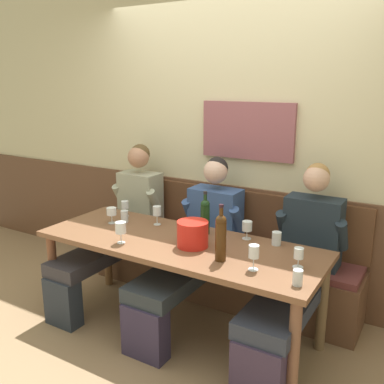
# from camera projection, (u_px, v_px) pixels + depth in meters

# --- Properties ---
(ground_plane) EXTENTS (6.80, 6.80, 0.02)m
(ground_plane) POSITION_uv_depth(u_px,v_px,m) (165.00, 344.00, 3.15)
(ground_plane) COLOR #8F7150
(ground_plane) RESTS_ON ground
(room_wall_back) EXTENTS (6.80, 0.12, 2.80)m
(room_wall_back) POSITION_uv_depth(u_px,v_px,m) (235.00, 135.00, 3.70)
(room_wall_back) COLOR beige
(room_wall_back) RESTS_ON ground
(wood_wainscot_panel) EXTENTS (6.80, 0.03, 0.96)m
(wood_wainscot_panel) POSITION_uv_depth(u_px,v_px,m) (229.00, 237.00, 3.88)
(wood_wainscot_panel) COLOR brown
(wood_wainscot_panel) RESTS_ON ground
(wall_bench) EXTENTS (2.40, 0.42, 0.94)m
(wall_bench) POSITION_uv_depth(u_px,v_px,m) (218.00, 266.00, 3.76)
(wall_bench) COLOR brown
(wall_bench) RESTS_ON ground
(dining_table) EXTENTS (2.10, 0.77, 0.73)m
(dining_table) POSITION_uv_depth(u_px,v_px,m) (178.00, 252.00, 3.14)
(dining_table) COLOR brown
(dining_table) RESTS_ON ground
(person_left_seat) EXTENTS (0.48, 1.19, 1.29)m
(person_left_seat) POSITION_uv_depth(u_px,v_px,m) (120.00, 223.00, 3.81)
(person_left_seat) COLOR #242B35
(person_left_seat) RESTS_ON ground
(person_center_right_seat) EXTENTS (0.53, 1.19, 1.24)m
(person_center_right_seat) POSITION_uv_depth(u_px,v_px,m) (196.00, 243.00, 3.41)
(person_center_right_seat) COLOR #2E2740
(person_center_right_seat) RESTS_ON ground
(person_center_left_seat) EXTENTS (0.52, 1.18, 1.27)m
(person_center_left_seat) POSITION_uv_depth(u_px,v_px,m) (298.00, 265.00, 2.99)
(person_center_left_seat) COLOR #372A41
(person_center_left_seat) RESTS_ON ground
(ice_bucket) EXTENTS (0.22, 0.22, 0.18)m
(ice_bucket) POSITION_uv_depth(u_px,v_px,m) (193.00, 234.00, 3.00)
(ice_bucket) COLOR red
(ice_bucket) RESTS_ON dining_table
(wine_bottle_clear_water) EXTENTS (0.07, 0.07, 0.33)m
(wine_bottle_clear_water) POSITION_uv_depth(u_px,v_px,m) (205.00, 215.00, 3.23)
(wine_bottle_clear_water) COLOR #183718
(wine_bottle_clear_water) RESTS_ON dining_table
(wine_bottle_green_tall) EXTENTS (0.07, 0.07, 0.38)m
(wine_bottle_green_tall) POSITION_uv_depth(u_px,v_px,m) (221.00, 236.00, 2.75)
(wine_bottle_green_tall) COLOR #3F240D
(wine_bottle_green_tall) RESTS_ON dining_table
(wine_glass_mid_right) EXTENTS (0.06, 0.06, 0.16)m
(wine_glass_mid_right) POSITION_uv_depth(u_px,v_px,m) (254.00, 253.00, 2.62)
(wine_glass_mid_right) COLOR silver
(wine_glass_mid_right) RESTS_ON dining_table
(wine_glass_mid_left) EXTENTS (0.07, 0.07, 0.13)m
(wine_glass_mid_left) POSITION_uv_depth(u_px,v_px,m) (299.00, 254.00, 2.66)
(wine_glass_mid_left) COLOR silver
(wine_glass_mid_left) RESTS_ON dining_table
(wine_glass_by_bottle) EXTENTS (0.08, 0.08, 0.13)m
(wine_glass_by_bottle) POSITION_uv_depth(u_px,v_px,m) (112.00, 212.00, 3.48)
(wine_glass_by_bottle) COLOR silver
(wine_glass_by_bottle) RESTS_ON dining_table
(wine_glass_center_rear) EXTENTS (0.07, 0.07, 0.13)m
(wine_glass_center_rear) POSITION_uv_depth(u_px,v_px,m) (247.00, 227.00, 3.14)
(wine_glass_center_rear) COLOR silver
(wine_glass_center_rear) RESTS_ON dining_table
(wine_glass_near_bucket) EXTENTS (0.07, 0.07, 0.15)m
(wine_glass_near_bucket) POSITION_uv_depth(u_px,v_px,m) (157.00, 211.00, 3.45)
(wine_glass_near_bucket) COLOR silver
(wine_glass_near_bucket) RESTS_ON dining_table
(wine_glass_center_front) EXTENTS (0.06, 0.06, 0.13)m
(wine_glass_center_front) POSITION_uv_depth(u_px,v_px,m) (125.00, 206.00, 3.66)
(wine_glass_center_front) COLOR silver
(wine_glass_center_front) RESTS_ON dining_table
(wine_glass_right_end) EXTENTS (0.08, 0.08, 0.16)m
(wine_glass_right_end) POSITION_uv_depth(u_px,v_px,m) (121.00, 228.00, 3.06)
(wine_glass_right_end) COLOR silver
(wine_glass_right_end) RESTS_ON dining_table
(water_tumbler_left) EXTENTS (0.07, 0.07, 0.10)m
(water_tumbler_left) POSITION_uv_depth(u_px,v_px,m) (277.00, 238.00, 3.04)
(water_tumbler_left) COLOR silver
(water_tumbler_left) RESTS_ON dining_table
(water_tumbler_right) EXTENTS (0.06, 0.06, 0.10)m
(water_tumbler_right) POSITION_uv_depth(u_px,v_px,m) (124.00, 217.00, 3.52)
(water_tumbler_right) COLOR silver
(water_tumbler_right) RESTS_ON dining_table
(water_tumbler_center) EXTENTS (0.06, 0.06, 0.09)m
(water_tumbler_center) POSITION_uv_depth(u_px,v_px,m) (298.00, 278.00, 2.44)
(water_tumbler_center) COLOR silver
(water_tumbler_center) RESTS_ON dining_table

